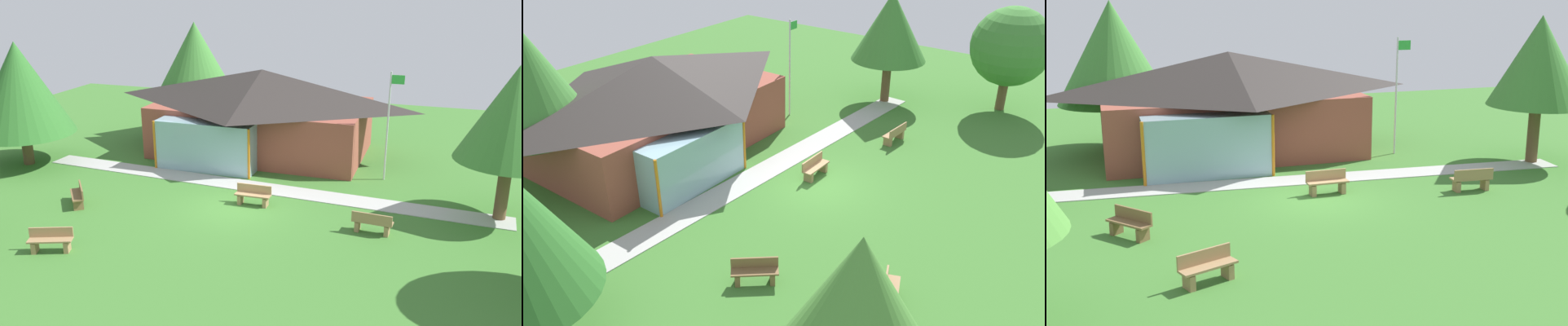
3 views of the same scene
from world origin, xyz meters
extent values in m
plane|color=#3D752D|center=(0.00, 0.00, 0.00)|extent=(44.00, 44.00, 0.00)
cube|color=brown|center=(-1.40, 7.80, 1.35)|extent=(10.85, 6.40, 2.69)
pyramid|color=#2D2826|center=(-1.40, 7.80, 3.56)|extent=(11.85, 7.40, 1.75)
cube|color=#8CB2BF|center=(-3.03, 4.00, 1.21)|extent=(4.88, 1.20, 2.42)
cylinder|color=orange|center=(-5.47, 3.40, 1.21)|extent=(0.12, 0.12, 2.42)
cylinder|color=orange|center=(-0.59, 3.40, 1.21)|extent=(0.12, 0.12, 2.42)
cube|color=#ADADA8|center=(0.00, 2.48, 0.01)|extent=(21.85, 2.58, 0.03)
cylinder|color=silver|center=(5.43, 5.35, 2.54)|extent=(0.08, 0.08, 5.08)
cube|color=green|center=(5.73, 5.35, 4.73)|extent=(0.60, 0.02, 0.40)
cube|color=#9E7A51|center=(5.71, -0.63, 0.45)|extent=(1.53, 0.55, 0.06)
cube|color=#9E7A51|center=(5.16, -0.59, 0.20)|extent=(0.19, 0.41, 0.39)
cube|color=#9E7A51|center=(6.26, -0.67, 0.20)|extent=(0.19, 0.41, 0.39)
cube|color=#9E7A51|center=(5.70, -0.82, 0.66)|extent=(1.50, 0.17, 0.36)
cube|color=#9E7A51|center=(0.62, 0.48, 0.45)|extent=(1.50, 0.45, 0.06)
cube|color=#9E7A51|center=(1.17, 0.49, 0.20)|extent=(0.16, 0.40, 0.39)
cube|color=#9E7A51|center=(0.07, 0.48, 0.20)|extent=(0.16, 0.40, 0.39)
cube|color=#9E7A51|center=(0.62, 0.67, 0.66)|extent=(1.50, 0.07, 0.36)
cube|color=brown|center=(-6.32, -1.82, 0.45)|extent=(1.30, 1.43, 0.06)
cube|color=brown|center=(-5.97, -2.25, 0.20)|extent=(0.41, 0.38, 0.39)
cube|color=brown|center=(-6.67, -1.40, 0.20)|extent=(0.41, 0.38, 0.39)
cube|color=brown|center=(-6.17, -1.70, 0.66)|extent=(1.01, 1.19, 0.36)
cube|color=#9E7A51|center=(-4.63, -5.70, 0.45)|extent=(1.56, 0.96, 0.06)
cube|color=#9E7A51|center=(-4.12, -5.49, 0.20)|extent=(0.30, 0.43, 0.39)
cube|color=#9E7A51|center=(-5.14, -5.90, 0.20)|extent=(0.30, 0.43, 0.39)
cube|color=#9E7A51|center=(-4.70, -5.52, 0.66)|extent=(1.42, 0.61, 0.36)
cylinder|color=brown|center=(10.29, 2.23, 1.21)|extent=(0.48, 0.48, 2.41)
cone|color=#3D7F33|center=(10.29, 2.23, 4.23)|extent=(4.04, 4.04, 3.64)
cylinder|color=brown|center=(-6.13, 9.79, 1.07)|extent=(0.53, 0.53, 2.14)
cone|color=#3D7F33|center=(-6.13, 9.79, 4.37)|extent=(4.95, 4.95, 4.46)
camera|label=1|loc=(7.88, -20.17, 9.18)|focal=39.07mm
camera|label=2|loc=(-16.95, -10.82, 11.59)|focal=38.50mm
camera|label=3|loc=(-6.94, -21.19, 7.11)|focal=46.60mm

